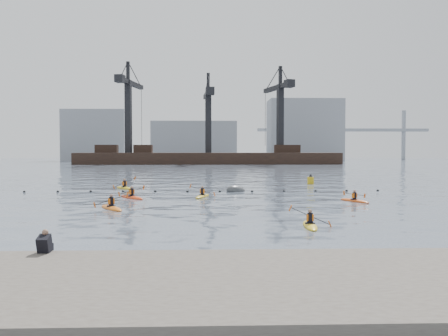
{
  "coord_description": "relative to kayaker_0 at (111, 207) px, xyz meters",
  "views": [
    {
      "loc": [
        -0.1,
        -21.5,
        3.9
      ],
      "look_at": [
        0.87,
        7.03,
        2.8
      ],
      "focal_mm": 38.0,
      "sensor_mm": 36.0,
      "label": 1
    }
  ],
  "objects": [
    {
      "name": "kayaker_0",
      "position": [
        0.0,
        0.0,
        0.0
      ],
      "size": [
        2.36,
        3.37,
        1.19
      ],
      "rotation": [
        0.0,
        0.0,
        0.53
      ],
      "color": "orange",
      "rests_on": "ground"
    },
    {
      "name": "skyline",
      "position": [
        8.71,
        140.42,
        9.14
      ],
      "size": [
        141.0,
        28.0,
        22.0
      ],
      "color": "gray",
      "rests_on": "ground"
    },
    {
      "name": "kayaker_5",
      "position": [
        -2.0,
        16.34,
        0.0
      ],
      "size": [
        2.58,
        3.35,
        1.32
      ],
      "rotation": [
        0.0,
        0.0,
        0.59
      ],
      "color": "gold",
      "rests_on": "ground"
    },
    {
      "name": "kayaker_3",
      "position": [
        5.92,
        7.73,
        -0.01
      ],
      "size": [
        2.18,
        3.3,
        1.17
      ],
      "rotation": [
        0.0,
        0.0,
        -0.27
      ],
      "color": "gold",
      "rests_on": "ground"
    },
    {
      "name": "mooring_buoy",
      "position": [
        9.02,
        12.8,
        -0.11
      ],
      "size": [
        2.72,
        2.65,
        1.58
      ],
      "primitive_type": "ellipsoid",
      "rotation": [
        0.0,
        0.21,
        0.74
      ],
      "color": "#3A3C3F",
      "rests_on": "ground"
    },
    {
      "name": "kayaker_2",
      "position": [
        0.22,
        6.95,
        -0.0
      ],
      "size": [
        2.63,
        3.19,
        1.12
      ],
      "rotation": [
        0.0,
        0.0,
        0.64
      ],
      "color": "#EA4216",
      "rests_on": "ground"
    },
    {
      "name": "nav_buoy",
      "position": [
        18.1,
        22.2,
        0.3
      ],
      "size": [
        0.75,
        0.75,
        1.36
      ],
      "color": "gold",
      "rests_on": "ground"
    },
    {
      "name": "kayaker_1",
      "position": [
        11.57,
        -7.6,
        -0.01
      ],
      "size": [
        2.17,
        3.17,
        1.21
      ],
      "rotation": [
        0.0,
        0.0,
        -0.09
      ],
      "color": "yellow",
      "rests_on": "ground"
    },
    {
      "name": "ground",
      "position": [
        6.48,
        -9.85,
        -0.11
      ],
      "size": [
        400.0,
        400.0,
        0.0
      ],
      "primitive_type": "plane",
      "color": "#3A4555",
      "rests_on": "ground"
    },
    {
      "name": "kayaker_4",
      "position": [
        17.43,
        3.88,
        -0.01
      ],
      "size": [
        1.97,
        3.11,
        1.0
      ],
      "rotation": [
        0.0,
        0.0,
        3.55
      ],
      "color": "#CD4913",
      "rests_on": "ground"
    },
    {
      "name": "barge_pier",
      "position": [
        6.26,
        100.14,
        1.79
      ],
      "size": [
        72.0,
        19.3,
        29.5
      ],
      "color": "black",
      "rests_on": "ground"
    },
    {
      "name": "float_line",
      "position": [
        5.98,
        12.68,
        -0.08
      ],
      "size": [
        33.24,
        0.73,
        0.24
      ],
      "color": "black",
      "rests_on": "ground"
    },
    {
      "name": "quay",
      "position": [
        6.48,
        -18.85,
        -0.11
      ],
      "size": [
        18.0,
        7.12,
        1.77
      ],
      "color": "#4C443D",
      "rests_on": "ground"
    }
  ]
}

